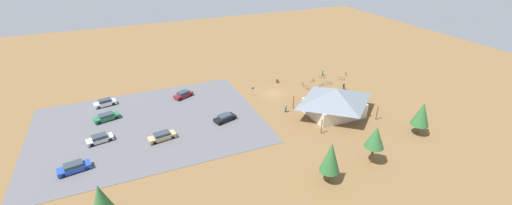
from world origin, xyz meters
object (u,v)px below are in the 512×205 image
at_px(car_blue_inner_stall, 74,167).
at_px(car_black_aisle_side, 225,118).
at_px(bike_pavilion, 335,100).
at_px(car_green_back_corner, 107,117).
at_px(bicycle_white_edge_north, 341,78).
at_px(car_tan_near_entry, 162,136).
at_px(pine_east, 102,201).
at_px(bicycle_purple_yard_center, 346,74).
at_px(bicycle_black_edge_south, 329,83).
at_px(visitor_at_bikes, 286,108).
at_px(bicycle_red_mid_cluster, 323,76).
at_px(trash_bin, 277,81).
at_px(car_maroon_far_end, 183,94).
at_px(pine_west, 331,157).
at_px(car_white_second_row, 105,103).
at_px(pine_far_west, 375,137).
at_px(visitor_by_pavilion, 344,86).
at_px(bicycle_yellow_near_sign, 307,88).
at_px(car_silver_by_curb, 100,139).
at_px(bicycle_blue_front_row, 322,85).
at_px(lot_sign, 253,90).
at_px(bicycle_green_lone_east, 313,81).
at_px(visitor_near_lot, 323,72).
at_px(pine_midwest, 422,114).
at_px(bicycle_orange_near_porch, 303,84).

bearing_deg(car_blue_inner_stall, car_black_aisle_side, -168.18).
relative_size(bike_pavilion, car_green_back_corner, 2.63).
distance_m(bicycle_white_edge_north, car_tan_near_entry, 46.68).
height_order(bike_pavilion, pine_east, pine_east).
relative_size(bicycle_purple_yard_center, car_green_back_corner, 0.29).
xyz_separation_m(bicycle_black_edge_south, visitor_at_bikes, (16.20, 8.12, 0.52)).
relative_size(bicycle_red_mid_cluster, visitor_at_bikes, 0.73).
xyz_separation_m(trash_bin, car_maroon_far_end, (22.94, -0.91, 0.31)).
relative_size(trash_bin, pine_east, 0.13).
xyz_separation_m(pine_west, car_white_second_row, (29.65, -38.66, -3.44)).
bearing_deg(pine_far_west, pine_west, 6.58).
height_order(pine_far_west, visitor_by_pavilion, pine_far_west).
bearing_deg(car_black_aisle_side, bicycle_purple_yard_center, -164.58).
bearing_deg(visitor_by_pavilion, car_white_second_row, -14.52).
height_order(bicycle_yellow_near_sign, car_silver_by_curb, car_silver_by_curb).
relative_size(bicycle_purple_yard_center, bicycle_black_edge_south, 0.84).
bearing_deg(car_maroon_far_end, car_blue_inner_stall, 42.34).
distance_m(pine_east, car_tan_near_entry, 20.05).
xyz_separation_m(bicycle_purple_yard_center, bicycle_white_edge_north, (2.97, 2.13, -0.01)).
relative_size(bicycle_blue_front_row, visitor_at_bikes, 0.98).
height_order(lot_sign, bicycle_green_lone_east, lot_sign).
relative_size(pine_west, car_green_back_corner, 1.32).
bearing_deg(bicycle_white_edge_north, visitor_at_bikes, 24.36).
distance_m(bicycle_red_mid_cluster, bicycle_white_edge_north, 4.68).
relative_size(bicycle_black_edge_south, visitor_at_bikes, 1.02).
height_order(car_maroon_far_end, visitor_near_lot, visitor_near_lot).
relative_size(trash_bin, pine_far_west, 0.14).
relative_size(car_silver_by_curb, visitor_at_bikes, 2.68).
xyz_separation_m(pine_west, visitor_near_lot, (-22.22, -34.82, -3.32)).
relative_size(pine_west, car_tan_near_entry, 1.33).
xyz_separation_m(car_black_aisle_side, car_green_back_corner, (21.14, -9.42, 0.02)).
height_order(pine_midwest, visitor_near_lot, pine_midwest).
distance_m(trash_bin, pine_midwest, 33.72).
distance_m(car_black_aisle_side, car_white_second_row, 26.63).
bearing_deg(car_black_aisle_side, pine_far_west, 128.55).
height_order(trash_bin, pine_midwest, pine_midwest).
xyz_separation_m(bicycle_yellow_near_sign, car_tan_near_entry, (34.82, 8.31, 0.38)).
bearing_deg(car_green_back_corner, visitor_by_pavilion, 172.55).
distance_m(bicycle_purple_yard_center, visitor_by_pavilion, 9.61).
xyz_separation_m(bicycle_green_lone_east, visitor_at_bikes, (13.42, 11.05, 0.53)).
height_order(bicycle_black_edge_south, car_blue_inner_stall, car_blue_inner_stall).
height_order(bicycle_blue_front_row, car_tan_near_entry, car_tan_near_entry).
height_order(pine_east, bicycle_red_mid_cluster, pine_east).
relative_size(bicycle_green_lone_east, visitor_near_lot, 0.95).
bearing_deg(car_silver_by_curb, bicycle_black_edge_south, -174.50).
distance_m(bicycle_green_lone_east, car_blue_inner_stall, 54.10).
bearing_deg(bicycle_white_edge_north, visitor_by_pavilion, 57.63).
xyz_separation_m(pine_west, bicycle_black_edge_south, (-20.35, -29.23, -3.84)).
bearing_deg(bicycle_orange_near_porch, bicycle_purple_yard_center, -174.12).
xyz_separation_m(car_tan_near_entry, visitor_by_pavilion, (-42.37, -4.64, 0.19)).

